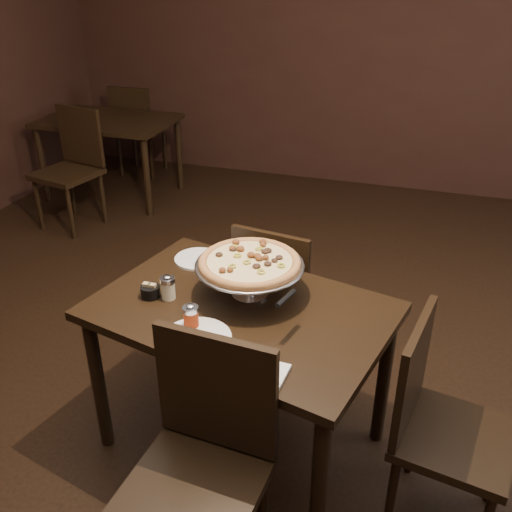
% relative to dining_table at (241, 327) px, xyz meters
% --- Properties ---
extents(room, '(6.04, 7.04, 2.84)m').
position_rel_dining_table_xyz_m(room, '(0.14, 0.07, 0.76)').
color(room, black).
rests_on(room, ground).
extents(dining_table, '(1.34, 1.04, 0.74)m').
position_rel_dining_table_xyz_m(dining_table, '(0.00, 0.00, 0.00)').
color(dining_table, black).
rests_on(dining_table, ground).
extents(background_table, '(1.15, 0.77, 0.72)m').
position_rel_dining_table_xyz_m(background_table, '(-2.12, 2.54, -0.02)').
color(background_table, black).
rests_on(background_table, ground).
extents(pizza_stand, '(0.46, 0.46, 0.19)m').
position_rel_dining_table_xyz_m(pizza_stand, '(0.00, 0.10, 0.25)').
color(pizza_stand, silver).
rests_on(pizza_stand, dining_table).
extents(parmesan_shaker, '(0.06, 0.06, 0.11)m').
position_rel_dining_table_xyz_m(parmesan_shaker, '(-0.31, -0.03, 0.15)').
color(parmesan_shaker, '#F1EBBB').
rests_on(parmesan_shaker, dining_table).
extents(pepper_flake_shaker, '(0.06, 0.06, 0.11)m').
position_rel_dining_table_xyz_m(pepper_flake_shaker, '(-0.13, -0.20, 0.15)').
color(pepper_flake_shaker, maroon).
rests_on(pepper_flake_shaker, dining_table).
extents(packet_caddy, '(0.08, 0.08, 0.06)m').
position_rel_dining_table_xyz_m(packet_caddy, '(-0.39, -0.04, 0.13)').
color(packet_caddy, black).
rests_on(packet_caddy, dining_table).
extents(napkin_stack, '(0.15, 0.15, 0.02)m').
position_rel_dining_table_xyz_m(napkin_stack, '(0.22, -0.38, 0.11)').
color(napkin_stack, white).
rests_on(napkin_stack, dining_table).
extents(plate_left, '(0.22, 0.22, 0.01)m').
position_rel_dining_table_xyz_m(plate_left, '(-0.33, 0.32, 0.10)').
color(plate_left, white).
rests_on(plate_left, dining_table).
extents(plate_near, '(0.27, 0.27, 0.01)m').
position_rel_dining_table_xyz_m(plate_near, '(-0.09, -0.26, 0.10)').
color(plate_near, white).
rests_on(plate_near, dining_table).
extents(serving_spatula, '(0.14, 0.14, 0.02)m').
position_rel_dining_table_xyz_m(serving_spatula, '(0.22, -0.11, 0.25)').
color(serving_spatula, silver).
rests_on(serving_spatula, pizza_stand).
extents(chair_far, '(0.46, 0.46, 0.87)m').
position_rel_dining_table_xyz_m(chair_far, '(0.01, 0.58, -0.17)').
color(chair_far, black).
rests_on(chair_far, ground).
extents(chair_near, '(0.47, 0.47, 0.94)m').
position_rel_dining_table_xyz_m(chair_near, '(0.06, -0.60, -0.13)').
color(chair_near, black).
rests_on(chair_near, ground).
extents(chair_side, '(0.48, 0.48, 0.89)m').
position_rel_dining_table_xyz_m(chair_side, '(0.82, -0.13, -0.16)').
color(chair_side, black).
rests_on(chair_side, ground).
extents(bg_chair_far, '(0.44, 0.44, 0.90)m').
position_rel_dining_table_xyz_m(bg_chair_far, '(-2.16, 3.11, -0.15)').
color(bg_chair_far, black).
rests_on(bg_chair_far, ground).
extents(bg_chair_near, '(0.53, 0.53, 0.95)m').
position_rel_dining_table_xyz_m(bg_chair_near, '(-2.09, 1.90, -0.13)').
color(bg_chair_near, black).
rests_on(bg_chair_near, ground).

